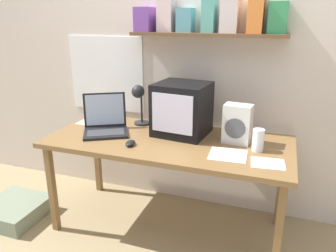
{
  "coord_description": "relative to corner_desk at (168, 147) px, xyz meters",
  "views": [
    {
      "loc": [
        0.72,
        -2.04,
        1.55
      ],
      "look_at": [
        0.0,
        0.0,
        0.82
      ],
      "focal_mm": 35.0,
      "sensor_mm": 36.0,
      "label": 1
    }
  ],
  "objects": [
    {
      "name": "back_wall",
      "position": [
        0.0,
        0.47,
        0.64
      ],
      "size": [
        5.6,
        0.24,
        2.6
      ],
      "color": "beige",
      "rests_on": "ground_plane"
    },
    {
      "name": "laptop",
      "position": [
        -0.5,
        0.01,
        0.13
      ],
      "size": [
        0.42,
        0.42,
        0.27
      ],
      "rotation": [
        0.0,
        0.0,
        0.52
      ],
      "color": "black",
      "rests_on": "corner_desk"
    },
    {
      "name": "computer_mouse",
      "position": [
        -0.2,
        -0.19,
        0.07
      ],
      "size": [
        0.07,
        0.11,
        0.03
      ],
      "rotation": [
        0.0,
        0.0,
        0.14
      ],
      "color": "black",
      "rests_on": "corner_desk"
    },
    {
      "name": "floor_cushion",
      "position": [
        -1.21,
        -0.3,
        -0.6
      ],
      "size": [
        0.45,
        0.45,
        0.13
      ],
      "color": "gray",
      "rests_on": "ground_plane"
    },
    {
      "name": "loose_paper_near_laptop",
      "position": [
        0.69,
        -0.18,
        0.06
      ],
      "size": [
        0.21,
        0.18,
        0.0
      ],
      "rotation": [
        0.0,
        0.0,
        0.1
      ],
      "color": "white",
      "rests_on": "corner_desk"
    },
    {
      "name": "loose_paper_near_monitor",
      "position": [
        -0.7,
        0.15,
        0.06
      ],
      "size": [
        0.24,
        0.16,
        0.0
      ],
      "rotation": [
        0.0,
        0.0,
        -0.01
      ],
      "color": "white",
      "rests_on": "corner_desk"
    },
    {
      "name": "desk_lamp",
      "position": [
        -0.31,
        0.21,
        0.28
      ],
      "size": [
        0.13,
        0.17,
        0.33
      ],
      "rotation": [
        0.0,
        0.0,
        0.03
      ],
      "color": "#232326",
      "rests_on": "corner_desk"
    },
    {
      "name": "juice_glass",
      "position": [
        0.61,
        -0.0,
        0.12
      ],
      "size": [
        0.08,
        0.08,
        0.15
      ],
      "color": "white",
      "rests_on": "corner_desk"
    },
    {
      "name": "ground_plane",
      "position": [
        0.0,
        0.0,
        -0.66
      ],
      "size": [
        12.0,
        12.0,
        0.0
      ],
      "primitive_type": "plane",
      "color": "#9C8760"
    },
    {
      "name": "corner_desk",
      "position": [
        0.0,
        0.0,
        0.0
      ],
      "size": [
        1.71,
        0.76,
        0.72
      ],
      "color": "brown",
      "rests_on": "ground_plane"
    },
    {
      "name": "crt_monitor",
      "position": [
        0.06,
        0.15,
        0.25
      ],
      "size": [
        0.4,
        0.38,
        0.38
      ],
      "rotation": [
        0.0,
        0.0,
        -0.11
      ],
      "color": "black",
      "rests_on": "corner_desk"
    },
    {
      "name": "open_notebook",
      "position": [
        0.45,
        -0.13,
        0.06
      ],
      "size": [
        0.24,
        0.23,
        0.0
      ],
      "rotation": [
        0.0,
        0.0,
        0.06
      ],
      "color": "silver",
      "rests_on": "corner_desk"
    },
    {
      "name": "space_heater",
      "position": [
        0.46,
        0.1,
        0.19
      ],
      "size": [
        0.19,
        0.14,
        0.27
      ],
      "rotation": [
        0.0,
        0.0,
        -0.1
      ],
      "color": "silver",
      "rests_on": "corner_desk"
    }
  ]
}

